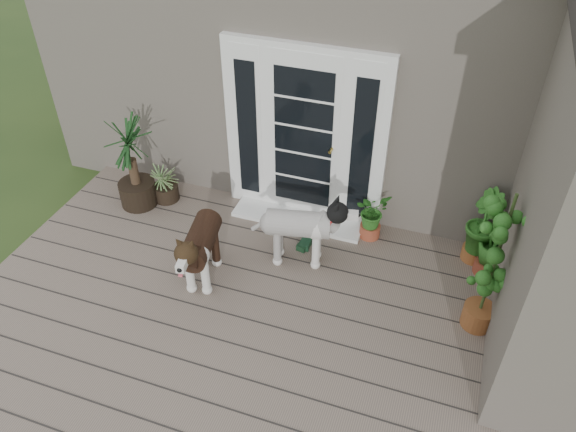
% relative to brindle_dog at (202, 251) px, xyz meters
% --- Properties ---
extents(deck, '(6.20, 4.60, 0.12)m').
position_rel_brindle_dog_xyz_m(deck, '(0.84, -0.73, -0.45)').
color(deck, '#6B5B4C').
rests_on(deck, ground).
extents(house_main, '(7.40, 4.00, 3.10)m').
position_rel_brindle_dog_xyz_m(house_main, '(0.84, 3.52, 1.04)').
color(house_main, '#665E54').
rests_on(house_main, ground).
extents(door_unit, '(1.90, 0.14, 2.15)m').
position_rel_brindle_dog_xyz_m(door_unit, '(0.64, 1.47, 0.69)').
color(door_unit, white).
rests_on(door_unit, deck).
extents(door_step, '(1.60, 0.40, 0.05)m').
position_rel_brindle_dog_xyz_m(door_step, '(0.64, 1.27, -0.36)').
color(door_step, white).
rests_on(door_step, deck).
extents(brindle_dog, '(0.56, 0.99, 0.78)m').
position_rel_brindle_dog_xyz_m(brindle_dog, '(0.00, 0.00, 0.00)').
color(brindle_dog, '#321D12').
rests_on(brindle_dog, deck).
extents(white_dog, '(0.99, 0.58, 0.77)m').
position_rel_brindle_dog_xyz_m(white_dog, '(0.87, 0.59, -0.00)').
color(white_dog, silver).
rests_on(white_dog, deck).
extents(spider_plant, '(0.68, 0.68, 0.56)m').
position_rel_brindle_dog_xyz_m(spider_plant, '(-1.08, 1.13, -0.11)').
color(spider_plant, '#7F945B').
rests_on(spider_plant, deck).
extents(yucca, '(0.97, 0.97, 1.25)m').
position_rel_brindle_dog_xyz_m(yucca, '(-1.37, 0.93, 0.24)').
color(yucca, black).
rests_on(yucca, deck).
extents(herb_a, '(0.52, 0.52, 0.49)m').
position_rel_brindle_dog_xyz_m(herb_a, '(1.54, 1.27, -0.15)').
color(herb_a, '#295C1A').
rests_on(herb_a, deck).
extents(herb_b, '(0.50, 0.50, 0.68)m').
position_rel_brindle_dog_xyz_m(herb_b, '(2.73, 1.27, -0.05)').
color(herb_b, '#25641C').
rests_on(herb_b, deck).
extents(herb_c, '(0.43, 0.43, 0.62)m').
position_rel_brindle_dog_xyz_m(herb_c, '(2.89, 1.09, -0.08)').
color(herb_c, '#275317').
rests_on(herb_c, deck).
extents(sapling, '(0.60, 0.60, 1.67)m').
position_rel_brindle_dog_xyz_m(sapling, '(2.84, 0.30, 0.44)').
color(sapling, '#1B611E').
rests_on(sapling, deck).
extents(clog_left, '(0.18, 0.35, 0.10)m').
position_rel_brindle_dog_xyz_m(clog_left, '(0.88, 0.89, -0.34)').
color(clog_left, '#14341F').
rests_on(clog_left, deck).
extents(clog_right, '(0.21, 0.35, 0.10)m').
position_rel_brindle_dog_xyz_m(clog_right, '(0.88, 0.86, -0.34)').
color(clog_right, black).
rests_on(clog_right, deck).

